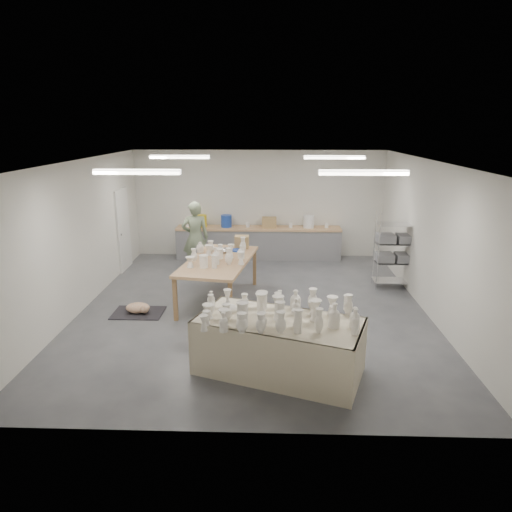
{
  "coord_description": "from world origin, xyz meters",
  "views": [
    {
      "loc": [
        0.35,
        -8.8,
        3.67
      ],
      "look_at": [
        0.05,
        0.25,
        1.05
      ],
      "focal_mm": 32.0,
      "sensor_mm": 36.0,
      "label": 1
    }
  ],
  "objects_px": {
    "drying_table": "(278,343)",
    "red_stool": "(198,258)",
    "potter": "(195,238)",
    "work_table": "(220,258)"
  },
  "relations": [
    {
      "from": "work_table",
      "to": "red_stool",
      "type": "xyz_separation_m",
      "value": [
        -0.83,
        2.1,
        -0.63
      ]
    },
    {
      "from": "work_table",
      "to": "red_stool",
      "type": "relative_size",
      "value": 6.35
    },
    {
      "from": "drying_table",
      "to": "red_stool",
      "type": "xyz_separation_m",
      "value": [
        -2.03,
        5.09,
        -0.18
      ]
    },
    {
      "from": "work_table",
      "to": "potter",
      "type": "height_order",
      "value": "potter"
    },
    {
      "from": "drying_table",
      "to": "red_stool",
      "type": "bearing_deg",
      "value": 131.26
    },
    {
      "from": "drying_table",
      "to": "potter",
      "type": "height_order",
      "value": "potter"
    },
    {
      "from": "drying_table",
      "to": "work_table",
      "type": "bearing_deg",
      "value": 131.37
    },
    {
      "from": "drying_table",
      "to": "work_table",
      "type": "xyz_separation_m",
      "value": [
        -1.2,
        3.0,
        0.44
      ]
    },
    {
      "from": "potter",
      "to": "drying_table",
      "type": "bearing_deg",
      "value": 103.46
    },
    {
      "from": "work_table",
      "to": "red_stool",
      "type": "distance_m",
      "value": 2.34
    }
  ]
}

